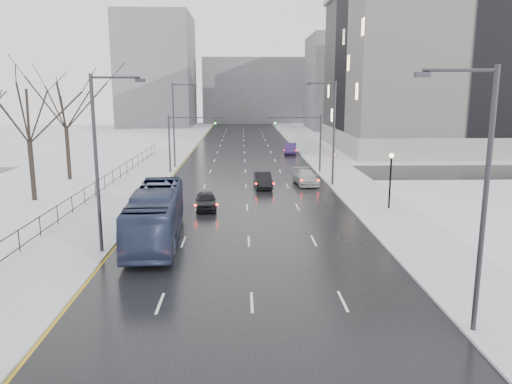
{
  "coord_description": "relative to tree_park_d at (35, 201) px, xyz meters",
  "views": [
    {
      "loc": [
        -0.41,
        -7.36,
        9.12
      ],
      "look_at": [
        0.53,
        25.07,
        2.5
      ],
      "focal_mm": 35.0,
      "sensor_mm": 36.0,
      "label": 1
    }
  ],
  "objects": [
    {
      "name": "bldg_far_left",
      "position": [
        -4.2,
        91.0,
        14.0
      ],
      "size": [
        18.0,
        22.0,
        28.0
      ],
      "primitive_type": "cube",
      "color": "slate",
      "rests_on": "ground"
    },
    {
      "name": "no_uturn_sign",
      "position": [
        27.0,
        10.0,
        2.3
      ],
      "size": [
        0.6,
        0.06,
        2.7
      ],
      "color": "#2D2D33",
      "rests_on": "sidewalk_right"
    },
    {
      "name": "iron_fence",
      "position": [
        4.8,
        -4.0,
        0.91
      ],
      "size": [
        0.06,
        70.0,
        1.3
      ],
      "color": "black",
      "rests_on": "sidewalk_left"
    },
    {
      "name": "mast_signal_right",
      "position": [
        25.13,
        14.0,
        4.11
      ],
      "size": [
        6.1,
        0.33,
        6.5
      ],
      "color": "#2D2D33",
      "rests_on": "ground"
    },
    {
      "name": "sedan_right_near",
      "position": [
        19.39,
        5.25,
        0.76
      ],
      "size": [
        1.74,
        4.46,
        1.45
      ],
      "primitive_type": "imported",
      "rotation": [
        0.0,
        0.0,
        0.05
      ],
      "color": "black",
      "rests_on": "road"
    },
    {
      "name": "sedan_right_far",
      "position": [
        23.67,
        6.83,
        0.76
      ],
      "size": [
        2.44,
        5.11,
        1.44
      ],
      "primitive_type": "imported",
      "rotation": [
        0.0,
        0.0,
        0.09
      ],
      "color": "#ACAEB1",
      "rests_on": "road"
    },
    {
      "name": "streetlight_l_near",
      "position": [
        9.63,
        -14.0,
        5.62
      ],
      "size": [
        2.95,
        0.25,
        10.0
      ],
      "color": "#2D2D33",
      "rests_on": "ground"
    },
    {
      "name": "sidewalk_left",
      "position": [
        7.3,
        26.0,
        0.08
      ],
      "size": [
        5.0,
        150.0,
        0.16
      ],
      "primitive_type": "cube",
      "color": "silver",
      "rests_on": "ground"
    },
    {
      "name": "road",
      "position": [
        17.8,
        26.0,
        0.02
      ],
      "size": [
        16.0,
        150.0,
        0.04
      ],
      "primitive_type": "cube",
      "color": "black",
      "rests_on": "ground"
    },
    {
      "name": "streetlight_l_far",
      "position": [
        9.63,
        18.0,
        5.62
      ],
      "size": [
        2.95,
        0.25,
        10.0
      ],
      "color": "#2D2D33",
      "rests_on": "ground"
    },
    {
      "name": "streetlight_r_near",
      "position": [
        25.97,
        -24.0,
        5.62
      ],
      "size": [
        2.95,
        0.25,
        10.0
      ],
      "color": "#2D2D33",
      "rests_on": "ground"
    },
    {
      "name": "park_strip",
      "position": [
        -2.2,
        26.0,
        0.06
      ],
      "size": [
        14.0,
        150.0,
        0.12
      ],
      "primitive_type": "cube",
      "color": "white",
      "rests_on": "ground"
    },
    {
      "name": "sidewalk_right",
      "position": [
        28.3,
        26.0,
        0.08
      ],
      "size": [
        5.0,
        150.0,
        0.16
      ],
      "primitive_type": "cube",
      "color": "silver",
      "rests_on": "ground"
    },
    {
      "name": "bldg_far_center",
      "position": [
        21.8,
        106.0,
        9.0
      ],
      "size": [
        30.0,
        18.0,
        18.0
      ],
      "primitive_type": "cube",
      "color": "slate",
      "rests_on": "ground"
    },
    {
      "name": "tree_park_e",
      "position": [
        -0.4,
        10.0,
        0.0
      ],
      "size": [
        9.45,
        9.45,
        13.5
      ],
      "primitive_type": null,
      "color": "black",
      "rests_on": "ground"
    },
    {
      "name": "sedan_right_distant",
      "position": [
        24.54,
        30.94,
        0.82
      ],
      "size": [
        2.22,
        4.89,
        1.56
      ],
      "primitive_type": "imported",
      "rotation": [
        0.0,
        0.0,
        -0.12
      ],
      "color": "navy",
      "rests_on": "road"
    },
    {
      "name": "streetlight_r_mid",
      "position": [
        25.97,
        6.0,
        5.62
      ],
      "size": [
        2.95,
        0.25,
        10.0
      ],
      "color": "#2D2D33",
      "rests_on": "ground"
    },
    {
      "name": "tree_park_d",
      "position": [
        0.0,
        0.0,
        0.0
      ],
      "size": [
        8.75,
        8.75,
        12.5
      ],
      "primitive_type": null,
      "color": "black",
      "rests_on": "ground"
    },
    {
      "name": "bus",
      "position": [
        12.09,
        -11.54,
        1.65
      ],
      "size": [
        3.39,
        11.67,
        3.21
      ],
      "primitive_type": "imported",
      "rotation": [
        0.0,
        0.0,
        0.06
      ],
      "color": "navy",
      "rests_on": "road"
    },
    {
      "name": "sedan_center_near",
      "position": [
        14.58,
        -3.37,
        0.7
      ],
      "size": [
        1.91,
        4.02,
        1.33
      ],
      "primitive_type": "imported",
      "rotation": [
        0.0,
        0.0,
        0.09
      ],
      "color": "black",
      "rests_on": "road"
    },
    {
      "name": "mast_signal_left",
      "position": [
        10.47,
        14.0,
        4.11
      ],
      "size": [
        6.1,
        0.33,
        6.5
      ],
      "color": "#2D2D33",
      "rests_on": "ground"
    },
    {
      "name": "lamppost_r_mid",
      "position": [
        28.8,
        -4.0,
        2.94
      ],
      "size": [
        0.36,
        0.36,
        4.28
      ],
      "color": "black",
      "rests_on": "sidewalk_right"
    },
    {
      "name": "bldg_far_right",
      "position": [
        45.8,
        81.0,
        11.0
      ],
      "size": [
        24.0,
        20.0,
        22.0
      ],
      "primitive_type": "cube",
      "color": "slate",
      "rests_on": "ground"
    },
    {
      "name": "cross_road",
      "position": [
        17.8,
        14.0,
        0.02
      ],
      "size": [
        130.0,
        10.0,
        0.04
      ],
      "primitive_type": "cube",
      "color": "black",
      "rests_on": "ground"
    },
    {
      "name": "civic_building",
      "position": [
        52.8,
        38.0,
        11.21
      ],
      "size": [
        41.0,
        31.0,
        24.8
      ],
      "color": "gray",
      "rests_on": "ground"
    }
  ]
}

